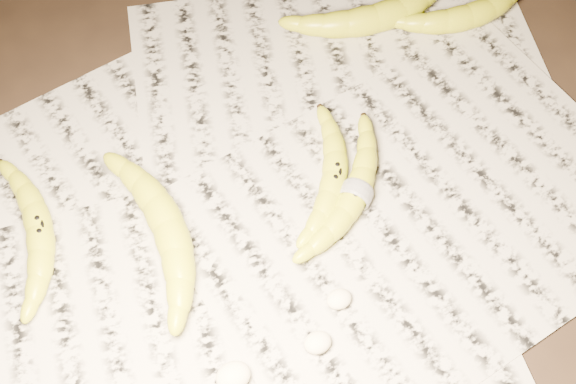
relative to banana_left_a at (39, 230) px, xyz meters
name	(u,v)px	position (x,y,z in m)	size (l,w,h in m)	color
ground	(301,218)	(0.29, -0.10, -0.02)	(3.00, 3.00, 0.00)	black
newspaper_patch	(276,213)	(0.26, -0.08, -0.02)	(0.90, 0.70, 0.01)	#ACA793
banana_left_a	(39,230)	(0.00, 0.00, 0.00)	(0.19, 0.05, 0.03)	gold
banana_left_b	(169,227)	(0.14, -0.06, 0.00)	(0.21, 0.07, 0.04)	gold
banana_center	(334,175)	(0.35, -0.07, 0.00)	(0.17, 0.05, 0.03)	gold
banana_taped	(356,193)	(0.36, -0.10, 0.00)	(0.19, 0.05, 0.03)	gold
banana_upper_a	(375,17)	(0.51, 0.13, 0.00)	(0.21, 0.07, 0.04)	gold
banana_upper_b	(468,15)	(0.63, 0.09, 0.00)	(0.18, 0.06, 0.04)	gold
measuring_tape	(356,193)	(0.36, -0.10, 0.00)	(0.04, 0.04, 0.00)	white
flesh_chunk_a	(233,375)	(0.14, -0.25, -0.01)	(0.04, 0.03, 0.02)	#FFF0C5
flesh_chunk_b	(339,298)	(0.28, -0.22, -0.01)	(0.03, 0.02, 0.02)	#FFF0C5
flesh_chunk_c	(318,341)	(0.24, -0.25, -0.01)	(0.03, 0.03, 0.02)	#FFF0C5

